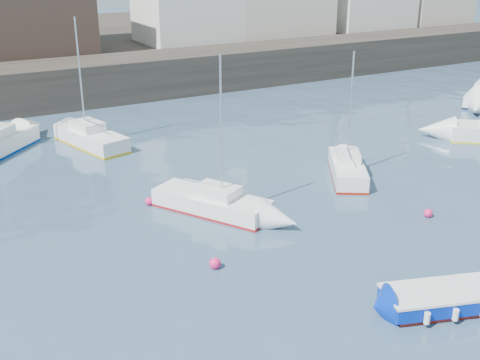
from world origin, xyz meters
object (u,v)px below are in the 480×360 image
sailboat_f (91,137)px  buoy_mid (428,217)px  sailboat_b (212,202)px  buoy_near (215,268)px  buoy_far (149,205)px  blue_dinghy (441,298)px  sailboat_c (347,168)px

sailboat_f → buoy_mid: (9.77, -16.71, -0.51)m
sailboat_b → buoy_mid: bearing=-32.4°
buoy_near → buoy_mid: (9.93, -0.51, 0.00)m
buoy_near → buoy_far: buoy_near is taller
blue_dinghy → sailboat_b: size_ratio=0.59×
sailboat_b → buoy_near: (-2.12, -4.44, -0.45)m
blue_dinghy → buoy_mid: size_ratio=10.48×
sailboat_f → buoy_near: 16.21m
sailboat_f → buoy_near: size_ratio=17.01×
sailboat_b → buoy_far: sailboat_b is taller
sailboat_c → buoy_mid: bearing=-89.9°
blue_dinghy → sailboat_c: (4.85, 10.79, 0.08)m
blue_dinghy → buoy_near: 7.74m
sailboat_c → buoy_near: 11.11m
buoy_near → blue_dinghy: bearing=-48.9°
buoy_far → sailboat_f: bearing=89.0°
sailboat_f → sailboat_b: bearing=-80.5°
buoy_far → buoy_mid: bearing=-35.1°
sailboat_b → buoy_mid: (7.81, -4.96, -0.45)m
buoy_near → buoy_mid: buoy_near is taller
sailboat_f → buoy_near: sailboat_f is taller
sailboat_b → sailboat_f: size_ratio=0.95×
buoy_near → buoy_far: (-0.01, 6.48, 0.00)m
blue_dinghy → buoy_near: bearing=131.1°
buoy_near → buoy_mid: bearing=-3.0°
buoy_near → buoy_far: 6.48m
sailboat_b → buoy_near: bearing=-115.5°
sailboat_c → buoy_far: size_ratio=16.81×
buoy_far → blue_dinghy: bearing=-67.5°
sailboat_f → buoy_far: bearing=-91.0°
sailboat_b → buoy_far: 2.98m
sailboat_c → buoy_near: (-9.92, -4.97, -0.47)m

